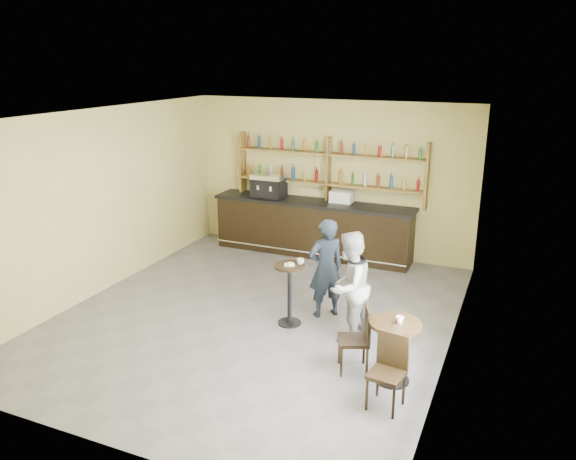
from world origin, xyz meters
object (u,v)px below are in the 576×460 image
at_px(espresso_machine, 269,185).
at_px(pastry_case, 342,198).
at_px(pedestal_table, 289,295).
at_px(chair_west, 353,339).
at_px(chair_south, 386,374).
at_px(man_main, 326,268).
at_px(patron_second, 349,286).
at_px(cafe_table, 394,352).
at_px(bar_counter, 313,228).

distance_m(espresso_machine, pastry_case, 1.64).
height_order(pedestal_table, chair_west, pedestal_table).
bearing_deg(pedestal_table, espresso_machine, 120.03).
distance_m(pastry_case, pedestal_table, 3.31).
bearing_deg(chair_south, pastry_case, 122.01).
height_order(pastry_case, chair_west, pastry_case).
height_order(man_main, chair_south, man_main).
distance_m(man_main, chair_west, 1.73).
distance_m(pastry_case, chair_west, 4.48).
height_order(chair_west, patron_second, patron_second).
distance_m(pedestal_table, cafe_table, 2.10).
bearing_deg(bar_counter, pastry_case, 0.00).
xyz_separation_m(bar_counter, espresso_machine, (-1.01, 0.00, 0.82)).
bearing_deg(espresso_machine, man_main, -43.83).
xyz_separation_m(cafe_table, patron_second, (-0.89, 0.90, 0.41)).
bearing_deg(pastry_case, bar_counter, 175.66).
xyz_separation_m(espresso_machine, cafe_table, (3.71, -4.18, -0.98)).
xyz_separation_m(pastry_case, pedestal_table, (0.22, -3.20, -0.80)).
distance_m(chair_west, patron_second, 0.99).
height_order(cafe_table, patron_second, patron_second).
bearing_deg(pedestal_table, cafe_table, -27.55).
bearing_deg(cafe_table, pastry_case, 116.47).
bearing_deg(pedestal_table, patron_second, -4.27).
xyz_separation_m(espresso_machine, patron_second, (2.82, -3.28, -0.57)).
distance_m(cafe_table, chair_south, 0.60).
xyz_separation_m(espresso_machine, chair_south, (3.76, -4.78, -0.94)).
bearing_deg(espresso_machine, bar_counter, 6.17).
xyz_separation_m(pastry_case, cafe_table, (2.08, -4.18, -0.88)).
bearing_deg(espresso_machine, pastry_case, 6.17).
bearing_deg(pastry_case, chair_west, -74.00).
relative_size(pedestal_table, cafe_table, 1.18).
relative_size(chair_west, chair_south, 1.00).
distance_m(pastry_case, man_main, 2.80).
bearing_deg(patron_second, espresso_machine, -123.90).
distance_m(cafe_table, chair_west, 0.55).
xyz_separation_m(chair_west, chair_south, (0.60, -0.65, -0.00)).
distance_m(espresso_machine, man_main, 3.56).
bearing_deg(chair_west, pastry_case, 177.67).
bearing_deg(patron_second, chair_south, 47.49).
bearing_deg(patron_second, pastry_case, -144.72).
xyz_separation_m(espresso_machine, man_main, (2.26, -2.69, -0.59)).
height_order(pastry_case, patron_second, patron_second).
bearing_deg(bar_counter, cafe_table, -57.03).
height_order(pedestal_table, chair_south, pedestal_table).
bearing_deg(man_main, chair_west, 78.56).
relative_size(bar_counter, pedestal_table, 4.33).
relative_size(pedestal_table, patron_second, 0.60).
height_order(man_main, chair_west, man_main).
relative_size(espresso_machine, pastry_case, 1.47).
relative_size(cafe_table, chair_south, 0.92).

